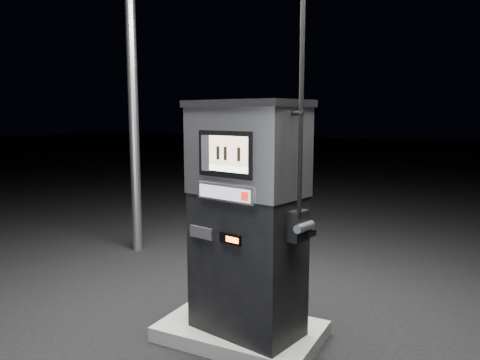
% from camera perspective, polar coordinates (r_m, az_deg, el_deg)
% --- Properties ---
extents(ground, '(80.00, 80.00, 0.00)m').
position_cam_1_polar(ground, '(5.08, 0.11, -18.71)').
color(ground, black).
rests_on(ground, ground).
extents(pump_island, '(1.60, 1.00, 0.15)m').
position_cam_1_polar(pump_island, '(5.05, 0.11, -17.95)').
color(pump_island, slate).
rests_on(pump_island, ground).
extents(fuel_dispenser, '(1.31, 0.89, 4.70)m').
position_cam_1_polar(fuel_dispenser, '(4.51, 0.90, -4.43)').
color(fuel_dispenser, black).
rests_on(fuel_dispenser, pump_island).
extents(bollard_left, '(0.14, 0.14, 0.96)m').
position_cam_1_polar(bollard_left, '(5.11, -5.32, -10.91)').
color(bollard_left, '#C6AA0B').
rests_on(bollard_left, pump_island).
extents(bollard_right, '(0.15, 0.15, 0.92)m').
position_cam_1_polar(bollard_right, '(4.71, 6.75, -12.92)').
color(bollard_right, '#C6AA0B').
rests_on(bollard_right, pump_island).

